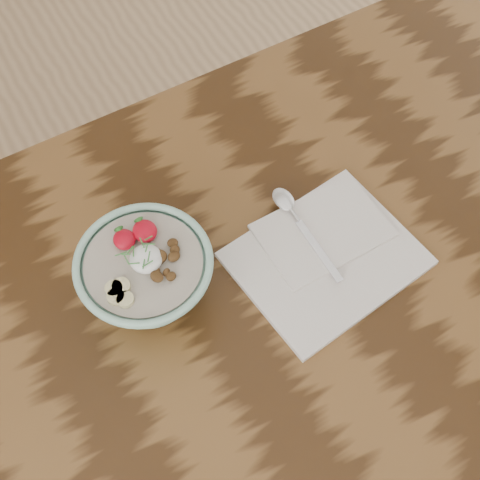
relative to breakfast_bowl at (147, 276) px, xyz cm
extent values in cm
cube|color=#361F0D|center=(7.21, -10.13, -8.35)|extent=(160.00, 90.00, 4.00)
cylinder|color=#4C2D19|center=(79.21, 26.87, -45.85)|extent=(7.00, 7.00, 71.00)
cylinder|color=#97CBB5|center=(-0.01, -0.02, -5.75)|extent=(8.31, 8.31, 1.19)
torus|color=#97CBB5|center=(-0.01, -0.02, 3.94)|extent=(18.89, 18.89, 1.09)
cylinder|color=#BEB09D|center=(-0.01, -0.02, 3.35)|extent=(16.02, 16.02, 0.99)
ellipsoid|color=white|center=(0.47, -0.14, 4.69)|extent=(4.39, 4.39, 2.42)
ellipsoid|color=#B20819|center=(2.20, 3.78, 4.75)|extent=(3.33, 3.66, 1.83)
cone|color=#286623|center=(2.20, 5.28, 5.05)|extent=(1.40, 1.03, 1.52)
ellipsoid|color=#B20819|center=(-0.76, 4.02, 4.66)|extent=(2.99, 3.29, 1.65)
cone|color=#286623|center=(-0.76, 5.36, 4.96)|extent=(1.40, 1.03, 1.52)
cylinder|color=#CDC287|center=(-4.38, -3.94, 4.24)|extent=(2.28, 2.28, 0.70)
cylinder|color=#CDC287|center=(-4.05, -1.95, 4.24)|extent=(2.43, 2.43, 0.70)
cylinder|color=#CDC287|center=(-5.00, -1.80, 4.24)|extent=(2.36, 2.36, 0.70)
cylinder|color=#CDC287|center=(-5.28, -2.97, 4.24)|extent=(2.30, 2.30, 0.70)
ellipsoid|color=#523518|center=(1.99, -3.05, 4.27)|extent=(1.54, 1.49, 0.89)
ellipsoid|color=#523518|center=(1.97, -1.03, 4.27)|extent=(1.44, 1.45, 0.90)
ellipsoid|color=#523518|center=(2.36, -0.60, 4.46)|extent=(1.96, 2.06, 1.43)
ellipsoid|color=#523518|center=(0.84, -2.14, 4.27)|extent=(1.73, 1.75, 0.78)
ellipsoid|color=#523518|center=(2.23, -3.93, 4.35)|extent=(1.85, 1.75, 0.91)
ellipsoid|color=#523518|center=(0.58, -3.11, 4.53)|extent=(2.11, 2.37, 1.08)
ellipsoid|color=#523518|center=(4.46, -0.64, 4.36)|extent=(1.99, 2.00, 0.91)
ellipsoid|color=#523518|center=(2.36, 0.08, 4.30)|extent=(1.36, 1.53, 0.92)
ellipsoid|color=#523518|center=(4.71, 0.49, 4.33)|extent=(1.92, 1.86, 0.87)
ellipsoid|color=#523518|center=(3.89, -1.51, 4.46)|extent=(1.94, 1.66, 1.33)
cylinder|color=#398036|center=(-2.18, 1.55, 5.84)|extent=(1.70, 0.47, 0.24)
cylinder|color=#398036|center=(0.92, 1.68, 5.84)|extent=(0.37, 1.64, 0.24)
cylinder|color=#398036|center=(-0.62, 1.09, 5.84)|extent=(0.80, 1.47, 0.23)
cylinder|color=#398036|center=(0.80, -0.64, 5.84)|extent=(1.06, 1.37, 0.23)
cylinder|color=#398036|center=(-1.66, 1.14, 5.84)|extent=(1.12, 0.73, 0.22)
cylinder|color=#398036|center=(-0.25, -1.30, 5.84)|extent=(0.92, 1.24, 0.23)
cylinder|color=#398036|center=(2.01, 1.92, 5.84)|extent=(1.16, 0.24, 0.22)
cylinder|color=#398036|center=(0.20, -1.52, 5.84)|extent=(1.62, 0.31, 0.24)
cylinder|color=#398036|center=(-1.31, -0.60, 5.84)|extent=(1.39, 0.80, 0.23)
cylinder|color=#398036|center=(-0.96, 1.45, 5.84)|extent=(1.22, 0.84, 0.23)
cylinder|color=#398036|center=(1.03, 0.59, 5.84)|extent=(0.82, 0.98, 0.22)
cylinder|color=#398036|center=(-1.92, 0.40, 5.84)|extent=(0.22, 1.52, 0.23)
cylinder|color=#398036|center=(1.57, 1.08, 5.84)|extent=(1.55, 1.00, 0.24)
cube|color=silver|center=(25.37, -7.75, -5.85)|extent=(28.37, 23.98, 1.00)
cube|color=silver|center=(27.37, -3.74, -5.04)|extent=(19.23, 13.28, 0.60)
cube|color=silver|center=(24.68, -6.60, -4.56)|extent=(1.29, 11.72, 0.36)
cylinder|color=silver|center=(24.79, 0.78, -4.39)|extent=(0.76, 3.06, 0.71)
ellipsoid|color=silver|center=(24.83, 3.71, -4.26)|extent=(3.18, 4.72, 0.97)
camera|label=1|loc=(-9.68, -42.93, 82.32)|focal=50.00mm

